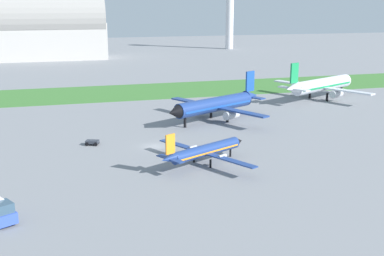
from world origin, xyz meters
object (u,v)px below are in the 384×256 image
object	(u,v)px
airplane_midfield_jet	(216,105)
airplane_parked_jet_far	(321,85)
baggage_cart_near_gate	(92,142)
control_tower	(230,7)
airplane_foreground_turboprop	(205,150)

from	to	relation	value
airplane_midfield_jet	airplane_parked_jet_far	bearing A→B (deg)	177.70
airplane_midfield_jet	baggage_cart_near_gate	xyz separation A→B (m)	(-29.18, -12.87, -3.13)
airplane_parked_jet_far	control_tower	size ratio (longest dim) A/B	0.73
airplane_parked_jet_far	baggage_cart_near_gate	distance (m)	71.81
airplane_foreground_turboprop	control_tower	distance (m)	215.96
airplane_parked_jet_far	baggage_cart_near_gate	bearing A→B (deg)	178.37
airplane_parked_jet_far	baggage_cart_near_gate	xyz separation A→B (m)	(-65.41, -29.43, -3.42)
airplane_parked_jet_far	airplane_midfield_jet	distance (m)	39.85
airplane_parked_jet_far	airplane_foreground_turboprop	world-z (taller)	airplane_parked_jet_far
airplane_foreground_turboprop	airplane_parked_jet_far	bearing A→B (deg)	16.74
airplane_parked_jet_far	airplane_midfield_jet	size ratio (longest dim) A/B	1.09
airplane_midfield_jet	baggage_cart_near_gate	distance (m)	32.04
baggage_cart_near_gate	control_tower	distance (m)	207.52
airplane_foreground_turboprop	baggage_cart_near_gate	size ratio (longest dim) A/B	7.03
airplane_foreground_turboprop	baggage_cart_near_gate	bearing A→B (deg)	107.48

